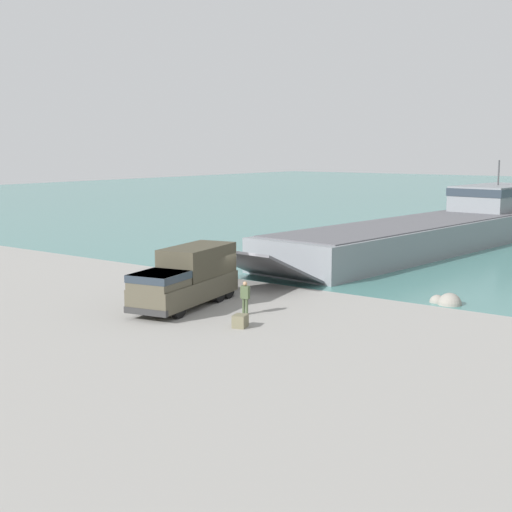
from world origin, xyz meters
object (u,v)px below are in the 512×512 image
object	(u,v)px
landing_craft	(444,226)
cargo_crate	(240,321)
soldier_on_ramp	(245,295)
mooring_bollard	(196,269)
military_truck	(187,277)

from	to	relation	value
landing_craft	cargo_crate	xyz separation A→B (m)	(3.39, -32.89, -1.45)
soldier_on_ramp	landing_craft	bearing A→B (deg)	-6.83
landing_craft	soldier_on_ramp	bearing A→B (deg)	-81.10
landing_craft	cargo_crate	world-z (taller)	landing_craft
soldier_on_ramp	cargo_crate	distance (m)	2.71
soldier_on_ramp	mooring_bollard	world-z (taller)	soldier_on_ramp
landing_craft	mooring_bollard	world-z (taller)	landing_craft
military_truck	mooring_bollard	world-z (taller)	military_truck
military_truck	soldier_on_ramp	world-z (taller)	military_truck
landing_craft	mooring_bollard	size ratio (longest dim) A/B	54.12
military_truck	soldier_on_ramp	size ratio (longest dim) A/B	4.65
landing_craft	cargo_crate	size ratio (longest dim) A/B	59.98
mooring_bollard	cargo_crate	size ratio (longest dim) A/B	1.11
soldier_on_ramp	mooring_bollard	bearing A→B (deg)	43.36
cargo_crate	mooring_bollard	bearing A→B (deg)	140.05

